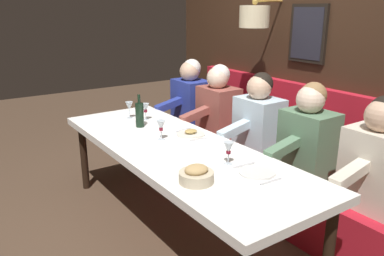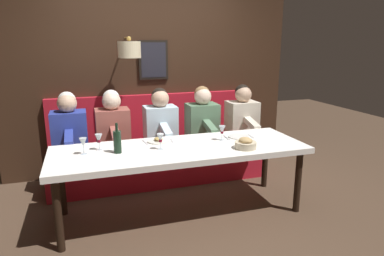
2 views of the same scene
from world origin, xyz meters
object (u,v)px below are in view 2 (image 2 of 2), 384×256
(wine_bottle, at_px, (117,141))
(diner_middle, at_px, (160,122))
(wine_glass_1, at_px, (99,139))
(wine_glass_3, at_px, (83,143))
(diner_far, at_px, (113,125))
(diner_farthest, at_px, (69,128))
(wine_glass_2, at_px, (160,138))
(diner_near, at_px, (202,119))
(wine_glass_0, at_px, (222,130))
(bread_bowl, at_px, (246,144))
(diner_nearest, at_px, (242,116))
(dining_table, at_px, (181,153))

(wine_bottle, bearing_deg, diner_middle, -35.54)
(wine_glass_1, relative_size, wine_glass_3, 1.00)
(wine_glass_1, height_order, wine_bottle, wine_bottle)
(diner_far, height_order, diner_farthest, same)
(wine_glass_1, bearing_deg, diner_middle, -47.46)
(wine_glass_2, xyz_separation_m, wine_glass_3, (0.07, 0.74, 0.00))
(wine_bottle, bearing_deg, wine_glass_1, 48.35)
(diner_farthest, distance_m, wine_glass_3, 0.84)
(wine_glass_3, bearing_deg, wine_glass_2, -95.57)
(diner_near, xyz_separation_m, wine_glass_0, (-0.78, 0.05, 0.04))
(diner_middle, distance_m, diner_farthest, 1.09)
(wine_glass_1, bearing_deg, diner_near, -61.77)
(diner_far, xyz_separation_m, diner_farthest, (0.00, 0.50, 0.00))
(diner_middle, bearing_deg, bread_bowl, -150.91)
(diner_far, height_order, wine_glass_1, diner_far)
(diner_nearest, height_order, wine_glass_2, diner_nearest)
(wine_glass_2, bearing_deg, diner_farthest, 44.67)
(diner_middle, relative_size, wine_glass_2, 4.82)
(wine_glass_2, distance_m, bread_bowl, 0.86)
(diner_middle, distance_m, wine_bottle, 1.07)
(dining_table, relative_size, bread_bowl, 11.84)
(diner_near, xyz_separation_m, wine_bottle, (-0.87, 1.19, 0.04))
(diner_farthest, xyz_separation_m, bread_bowl, (-1.13, -1.72, -0.03))
(diner_nearest, distance_m, bread_bowl, 1.24)
(diner_far, bearing_deg, wine_bottle, 177.79)
(wine_glass_2, bearing_deg, diner_middle, -12.74)
(bread_bowl, bearing_deg, wine_glass_3, 79.06)
(diner_near, height_order, wine_bottle, diner_near)
(dining_table, relative_size, diner_near, 3.29)
(wine_glass_1, distance_m, wine_bottle, 0.22)
(wine_glass_2, relative_size, bread_bowl, 0.75)
(diner_near, height_order, diner_far, same)
(wine_glass_0, height_order, wine_bottle, wine_bottle)
(wine_glass_1, bearing_deg, wine_glass_3, 123.17)
(diner_near, bearing_deg, bread_bowl, -176.63)
(wine_bottle, bearing_deg, diner_farthest, 27.97)
(diner_middle, distance_m, wine_glass_0, 0.93)
(diner_near, relative_size, wine_glass_1, 4.82)
(diner_middle, height_order, wine_glass_3, diner_middle)
(wine_glass_2, height_order, bread_bowl, wine_glass_2)
(dining_table, height_order, diner_near, diner_near)
(dining_table, distance_m, diner_nearest, 1.44)
(bread_bowl, bearing_deg, wine_glass_0, 17.85)
(wine_glass_2, bearing_deg, diner_nearest, -56.18)
(diner_far, bearing_deg, diner_middle, -90.00)
(diner_middle, xyz_separation_m, wine_bottle, (-0.87, 0.62, 0.04))
(diner_far, xyz_separation_m, wine_glass_1, (-0.73, 0.20, 0.04))
(diner_farthest, bearing_deg, diner_nearest, -90.00)
(wine_glass_0, bearing_deg, diner_far, 54.89)
(wine_glass_2, distance_m, wine_bottle, 0.42)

